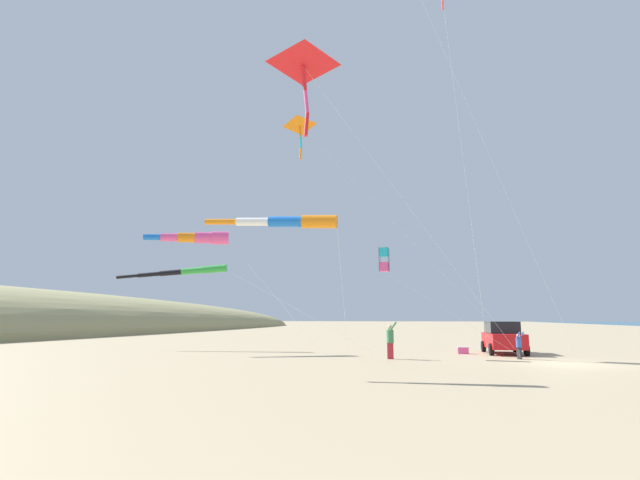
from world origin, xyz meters
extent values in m
plane|color=tan|center=(0.00, 0.00, 0.00)|extent=(600.00, 600.00, 0.00)
cube|color=red|center=(1.93, -5.92, 0.75)|extent=(2.13, 4.41, 0.84)
cube|color=black|center=(1.95, -6.27, 1.51)|extent=(1.79, 2.68, 0.68)
cylinder|color=black|center=(0.91, -4.53, 0.33)|extent=(0.26, 0.67, 0.66)
cylinder|color=black|center=(2.76, -4.41, 0.33)|extent=(0.26, 0.67, 0.66)
cylinder|color=black|center=(1.10, -7.44, 0.33)|extent=(0.26, 0.67, 0.66)
cylinder|color=black|center=(2.95, -7.32, 0.33)|extent=(0.26, 0.67, 0.66)
cube|color=#EF4C93|center=(4.23, -5.35, 0.18)|extent=(0.60, 0.40, 0.36)
cube|color=white|center=(4.23, -5.35, 0.39)|extent=(0.62, 0.42, 0.06)
cube|color=#B72833|center=(7.96, -0.69, 0.40)|extent=(0.33, 0.18, 0.80)
cylinder|color=#3D7F51|center=(7.96, -0.69, 1.13)|extent=(0.40, 0.40, 0.66)
sphere|color=tan|center=(7.96, -0.69, 1.58)|extent=(0.25, 0.25, 0.25)
cylinder|color=#3D7F51|center=(7.81, -0.87, 1.63)|extent=(0.41, 0.13, 0.50)
cylinder|color=#3D7F51|center=(7.78, -0.54, 1.63)|extent=(0.41, 0.13, 0.50)
cube|color=#232328|center=(1.64, -2.10, 0.29)|extent=(0.23, 0.25, 0.59)
cylinder|color=#335199|center=(1.64, -2.10, 0.83)|extent=(0.37, 0.37, 0.48)
sphere|color=beige|center=(1.64, -2.10, 1.16)|extent=(0.18, 0.18, 0.18)
cylinder|color=#335199|center=(1.47, -2.07, 1.20)|extent=(0.23, 0.28, 0.37)
cylinder|color=#335199|center=(1.66, -1.93, 1.20)|extent=(0.23, 0.28, 0.37)
cylinder|color=red|center=(4.67, 0.36, 18.44)|extent=(0.12, 0.12, 0.50)
cylinder|color=white|center=(3.93, -0.73, 9.85)|extent=(1.58, 2.26, 19.70)
cylinder|color=green|center=(20.11, -5.26, 5.33)|extent=(1.63, 0.73, 0.61)
cylinder|color=green|center=(21.63, -5.02, 5.21)|extent=(1.61, 0.66, 0.54)
cylinder|color=black|center=(23.14, -4.79, 5.10)|extent=(1.60, 0.60, 0.47)
cylinder|color=black|center=(24.65, -4.56, 4.98)|extent=(1.58, 0.53, 0.41)
cylinder|color=black|center=(26.17, -4.32, 4.87)|extent=(1.57, 0.46, 0.34)
cylinder|color=white|center=(13.89, -3.47, 2.63)|extent=(10.94, 3.82, 5.26)
cylinder|color=white|center=(2.66, 0.96, 9.25)|extent=(7.88, 7.97, 18.50)
pyramid|color=orange|center=(13.80, -3.97, 14.43)|extent=(1.66, 1.00, 0.79)
cylinder|color=black|center=(13.80, -3.91, 14.35)|extent=(0.03, 1.22, 0.89)
cylinder|color=orange|center=(13.76, -3.87, 13.90)|extent=(0.25, 0.25, 0.76)
cylinder|color=#1EB7C6|center=(13.71, -3.84, 13.16)|extent=(0.16, 0.19, 0.75)
cylinder|color=orange|center=(13.72, -3.84, 12.41)|extent=(0.20, 0.21, 0.75)
cylinder|color=white|center=(7.43, -4.73, 7.15)|extent=(12.75, 1.64, 14.29)
cylinder|color=orange|center=(9.70, 7.12, 5.65)|extent=(1.37, 0.54, 0.56)
cylinder|color=blue|center=(11.04, 7.16, 5.70)|extent=(1.36, 0.45, 0.47)
cylinder|color=white|center=(12.37, 7.20, 5.76)|extent=(1.35, 0.35, 0.37)
cylinder|color=orange|center=(13.70, 7.23, 5.82)|extent=(1.35, 0.26, 0.28)
cylinder|color=white|center=(9.63, 3.01, 2.75)|extent=(1.18, 8.19, 5.50)
cube|color=#1EB7C6|center=(8.31, -1.85, 5.61)|extent=(0.50, 0.50, 0.50)
cube|color=#EF4C93|center=(8.31, -1.85, 4.81)|extent=(0.50, 0.50, 0.50)
cylinder|color=black|center=(8.56, -1.60, 5.21)|extent=(0.02, 0.02, 1.30)
cylinder|color=black|center=(8.06, -1.59, 5.21)|extent=(0.02, 0.02, 1.30)
cylinder|color=black|center=(8.56, -2.10, 5.21)|extent=(0.02, 0.02, 1.30)
cylinder|color=black|center=(8.06, -2.09, 5.21)|extent=(0.02, 0.02, 1.30)
cylinder|color=white|center=(4.82, -2.80, 2.28)|extent=(6.98, 1.92, 4.56)
pyramid|color=red|center=(10.08, 8.17, 11.61)|extent=(2.35, 1.87, 0.90)
cylinder|color=black|center=(10.05, 8.23, 11.51)|extent=(0.54, 1.51, 0.98)
cylinder|color=red|center=(10.03, 8.18, 10.95)|extent=(0.24, 0.29, 0.94)
cylinder|color=#EF4C93|center=(9.95, 8.15, 10.03)|extent=(0.29, 0.24, 0.94)
cylinder|color=red|center=(9.92, 8.22, 9.11)|extent=(0.22, 0.28, 0.94)
cylinder|color=white|center=(5.90, 4.35, 5.72)|extent=(8.31, 7.78, 11.44)
cylinder|color=#EF4C93|center=(18.88, -3.37, 7.10)|extent=(1.30, 1.20, 0.85)
cylinder|color=#EF4C93|center=(19.83, -2.93, 7.08)|extent=(1.25, 1.09, 0.74)
cylinder|color=orange|center=(20.77, -2.50, 7.06)|extent=(1.20, 0.99, 0.62)
cylinder|color=#EF4C93|center=(21.71, -2.06, 7.04)|extent=(1.15, 0.88, 0.51)
cylinder|color=blue|center=(22.65, -1.63, 7.02)|extent=(1.10, 0.78, 0.39)
cylinder|color=white|center=(14.62, -1.37, 3.45)|extent=(7.61, 4.43, 6.90)
camera|label=1|loc=(5.34, 24.43, 2.04)|focal=27.03mm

